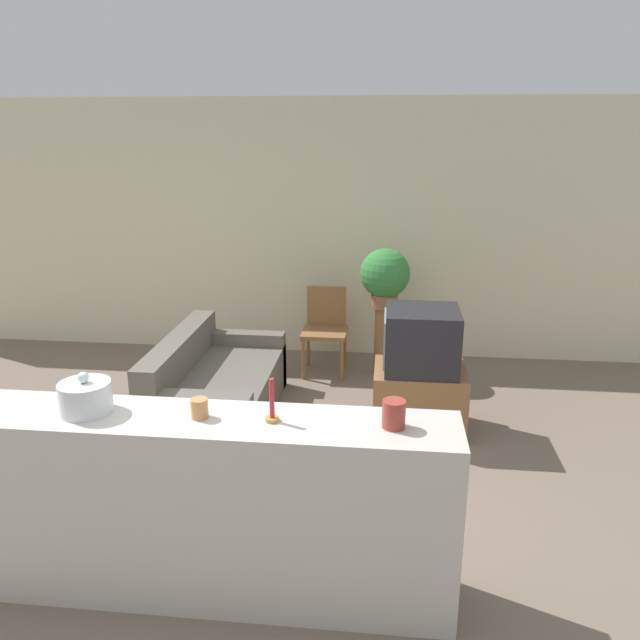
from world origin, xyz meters
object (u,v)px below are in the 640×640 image
Objects in this scene: couch at (215,389)px; potted_plant at (385,275)px; wooden_chair at (325,325)px; television at (421,340)px; decorative_bowl at (86,397)px.

potted_plant is (1.40, 1.18, 0.76)m from couch.
wooden_chair is at bearing 178.50° from potted_plant.
wooden_chair is (-0.89, 1.22, -0.30)m from television.
couch is 2.22m from decorative_bowl.
decorative_bowl is (-1.76, -2.03, 0.32)m from television.
potted_plant is at bearing 65.79° from decorative_bowl.
couch is 1.47m from wooden_chair.
decorative_bowl reaches higher than television.
television is at bearing 49.12° from decorative_bowl.
television is 2.71m from decorative_bowl.
decorative_bowl is (-0.87, -3.25, 0.62)m from wooden_chair.
potted_plant is at bearing -1.50° from wooden_chair.
decorative_bowl is at bearing -130.88° from television.
decorative_bowl is at bearing -91.50° from couch.
television is at bearing -53.87° from wooden_chair.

